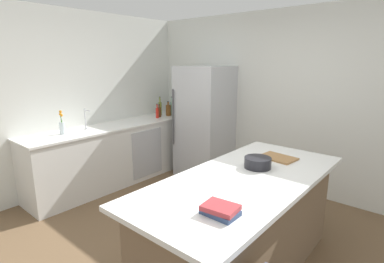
% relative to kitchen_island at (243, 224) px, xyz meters
% --- Properties ---
extents(ground_plane, '(7.20, 7.20, 0.00)m').
position_rel_kitchen_island_xyz_m(ground_plane, '(-0.52, -0.18, -0.46)').
color(ground_plane, brown).
extents(wall_rear, '(6.00, 0.10, 2.60)m').
position_rel_kitchen_island_xyz_m(wall_rear, '(-0.52, 2.07, 0.84)').
color(wall_rear, silver).
rests_on(wall_rear, ground_plane).
extents(wall_left, '(0.10, 6.00, 2.60)m').
position_rel_kitchen_island_xyz_m(wall_left, '(-2.97, -0.18, 0.84)').
color(wall_left, silver).
rests_on(wall_left, ground_plane).
extents(counter_run_left, '(0.66, 2.80, 0.92)m').
position_rel_kitchen_island_xyz_m(counter_run_left, '(-2.61, 0.53, 0.00)').
color(counter_run_left, silver).
rests_on(counter_run_left, ground_plane).
extents(kitchen_island, '(0.99, 2.21, 0.91)m').
position_rel_kitchen_island_xyz_m(kitchen_island, '(0.00, 0.00, 0.00)').
color(kitchen_island, '#7A6047').
rests_on(kitchen_island, ground_plane).
extents(refrigerator, '(0.78, 0.74, 1.81)m').
position_rel_kitchen_island_xyz_m(refrigerator, '(-1.75, 1.66, 0.44)').
color(refrigerator, '#B7BABF').
rests_on(refrigerator, ground_plane).
extents(sink_faucet, '(0.15, 0.05, 0.30)m').
position_rel_kitchen_island_xyz_m(sink_faucet, '(-2.65, 0.07, 0.62)').
color(sink_faucet, silver).
rests_on(sink_faucet, counter_run_left).
extents(flower_vase, '(0.07, 0.07, 0.32)m').
position_rel_kitchen_island_xyz_m(flower_vase, '(-2.64, -0.29, 0.57)').
color(flower_vase, silver).
rests_on(flower_vase, counter_run_left).
extents(wine_bottle, '(0.06, 0.06, 0.36)m').
position_rel_kitchen_island_xyz_m(wine_bottle, '(-2.53, 1.82, 0.61)').
color(wine_bottle, '#19381E').
rests_on(wine_bottle, counter_run_left).
extents(gin_bottle, '(0.08, 0.08, 0.33)m').
position_rel_kitchen_island_xyz_m(gin_bottle, '(-2.56, 1.73, 0.59)').
color(gin_bottle, '#8CB79E').
rests_on(gin_bottle, counter_run_left).
extents(whiskey_bottle, '(0.09, 0.09, 0.26)m').
position_rel_kitchen_island_xyz_m(whiskey_bottle, '(-2.55, 1.62, 0.56)').
color(whiskey_bottle, brown).
rests_on(whiskey_bottle, counter_run_left).
extents(olive_oil_bottle, '(0.06, 0.06, 0.34)m').
position_rel_kitchen_island_xyz_m(olive_oil_bottle, '(-2.67, 1.54, 0.59)').
color(olive_oil_bottle, olive).
rests_on(olive_oil_bottle, counter_run_left).
extents(syrup_bottle, '(0.06, 0.06, 0.23)m').
position_rel_kitchen_island_xyz_m(syrup_bottle, '(-2.58, 1.43, 0.55)').
color(syrup_bottle, '#5B3319').
rests_on(syrup_bottle, counter_run_left).
extents(hot_sauce_bottle, '(0.05, 0.05, 0.25)m').
position_rel_kitchen_island_xyz_m(hot_sauce_bottle, '(-2.53, 1.34, 0.56)').
color(hot_sauce_bottle, red).
rests_on(hot_sauce_bottle, counter_run_left).
extents(cookbook_stack, '(0.24, 0.19, 0.07)m').
position_rel_kitchen_island_xyz_m(cookbook_stack, '(0.21, -0.66, 0.48)').
color(cookbook_stack, '#334770').
rests_on(cookbook_stack, kitchen_island).
extents(mixing_bowl, '(0.25, 0.25, 0.10)m').
position_rel_kitchen_island_xyz_m(mixing_bowl, '(-0.03, 0.28, 0.50)').
color(mixing_bowl, black).
rests_on(mixing_bowl, kitchen_island).
extents(cutting_board, '(0.37, 0.28, 0.02)m').
position_rel_kitchen_island_xyz_m(cutting_board, '(-0.00, 0.66, 0.46)').
color(cutting_board, '#9E7042').
rests_on(cutting_board, kitchen_island).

